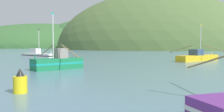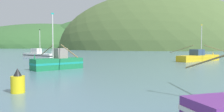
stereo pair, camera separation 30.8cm
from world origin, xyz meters
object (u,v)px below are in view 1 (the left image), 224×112
Objects in this scene: fishing_boat_green at (58,62)px; channel_buoy at (20,83)px; fishing_boat_yellow at (198,57)px; fishing_boat_white at (37,55)px.

channel_buoy is at bearing 53.32° from fishing_boat_green.
fishing_boat_yellow is at bearing 171.16° from fishing_boat_green.
fishing_boat_white is 41.07m from channel_buoy.
fishing_boat_white is at bearing 121.87° from channel_buoy.
channel_buoy is (21.68, -34.88, -0.04)m from fishing_boat_white.
fishing_boat_green is at bearing 176.35° from fishing_boat_yellow.
fishing_boat_white is 7.21× the size of channel_buoy.
fishing_boat_yellow is 6.81× the size of channel_buoy.
channel_buoy is (-14.34, -33.22, -0.08)m from fishing_boat_yellow.
fishing_boat_green reaches higher than fishing_boat_yellow.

